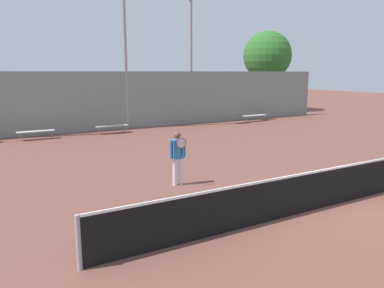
{
  "coord_description": "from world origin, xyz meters",
  "views": [
    {
      "loc": [
        -7.48,
        -6.12,
        3.37
      ],
      "look_at": [
        -1.19,
        4.76,
        0.95
      ],
      "focal_mm": 35.0,
      "sensor_mm": 36.0,
      "label": 1
    }
  ],
  "objects_px": {
    "tennis_player": "(178,155)",
    "bench_courtside_far": "(36,132)",
    "bench_by_gate": "(112,126)",
    "bench_adjacent_court": "(255,116)",
    "light_pole_center_back": "(124,16)",
    "light_pole_near_left": "(191,41)",
    "tennis_net": "(327,187)",
    "tree_green_tall": "(267,56)"
  },
  "relations": [
    {
      "from": "bench_by_gate",
      "to": "light_pole_near_left",
      "type": "xyz_separation_m",
      "value": [
        6.02,
        1.65,
        4.95
      ]
    },
    {
      "from": "bench_by_gate",
      "to": "light_pole_near_left",
      "type": "relative_size",
      "value": 0.21
    },
    {
      "from": "bench_by_gate",
      "to": "light_pole_near_left",
      "type": "bearing_deg",
      "value": 15.32
    },
    {
      "from": "bench_courtside_far",
      "to": "bench_adjacent_court",
      "type": "relative_size",
      "value": 0.99
    },
    {
      "from": "tennis_net",
      "to": "tennis_player",
      "type": "bearing_deg",
      "value": 123.95
    },
    {
      "from": "tennis_net",
      "to": "bench_by_gate",
      "type": "height_order",
      "value": "tennis_net"
    },
    {
      "from": "bench_courtside_far",
      "to": "light_pole_center_back",
      "type": "xyz_separation_m",
      "value": [
        5.36,
        1.37,
        6.13
      ]
    },
    {
      "from": "tennis_player",
      "to": "light_pole_center_back",
      "type": "bearing_deg",
      "value": 80.26
    },
    {
      "from": "bench_adjacent_court",
      "to": "light_pole_center_back",
      "type": "bearing_deg",
      "value": 171.08
    },
    {
      "from": "tennis_player",
      "to": "light_pole_near_left",
      "type": "bearing_deg",
      "value": 62.07
    },
    {
      "from": "bench_courtside_far",
      "to": "light_pole_center_back",
      "type": "height_order",
      "value": "light_pole_center_back"
    },
    {
      "from": "bench_by_gate",
      "to": "bench_courtside_far",
      "type": "bearing_deg",
      "value": -180.0
    },
    {
      "from": "tennis_net",
      "to": "bench_courtside_far",
      "type": "bearing_deg",
      "value": 109.63
    },
    {
      "from": "tennis_net",
      "to": "light_pole_center_back",
      "type": "height_order",
      "value": "light_pole_center_back"
    },
    {
      "from": "tree_green_tall",
      "to": "bench_adjacent_court",
      "type": "bearing_deg",
      "value": -136.35
    },
    {
      "from": "bench_by_gate",
      "to": "tree_green_tall",
      "type": "height_order",
      "value": "tree_green_tall"
    },
    {
      "from": "tennis_player",
      "to": "bench_by_gate",
      "type": "xyz_separation_m",
      "value": [
        1.35,
        10.42,
        -0.51
      ]
    },
    {
      "from": "bench_by_gate",
      "to": "light_pole_center_back",
      "type": "height_order",
      "value": "light_pole_center_back"
    },
    {
      "from": "bench_adjacent_court",
      "to": "light_pole_near_left",
      "type": "xyz_separation_m",
      "value": [
        -4.13,
        1.65,
        4.95
      ]
    },
    {
      "from": "tennis_net",
      "to": "tennis_player",
      "type": "distance_m",
      "value": 4.3
    },
    {
      "from": "tennis_net",
      "to": "bench_by_gate",
      "type": "bearing_deg",
      "value": 94.26
    },
    {
      "from": "bench_adjacent_court",
      "to": "tree_green_tall",
      "type": "bearing_deg",
      "value": 43.65
    },
    {
      "from": "tennis_net",
      "to": "bench_courtside_far",
      "type": "xyz_separation_m",
      "value": [
        -4.98,
        13.97,
        -0.11
      ]
    },
    {
      "from": "tennis_player",
      "to": "bench_courtside_far",
      "type": "height_order",
      "value": "tennis_player"
    },
    {
      "from": "tennis_net",
      "to": "bench_adjacent_court",
      "type": "height_order",
      "value": "tennis_net"
    },
    {
      "from": "light_pole_near_left",
      "to": "light_pole_center_back",
      "type": "distance_m",
      "value": 4.76
    },
    {
      "from": "tennis_net",
      "to": "light_pole_near_left",
      "type": "bearing_deg",
      "value": 72.31
    },
    {
      "from": "bench_adjacent_court",
      "to": "light_pole_center_back",
      "type": "distance_m",
      "value": 10.76
    },
    {
      "from": "bench_adjacent_court",
      "to": "tree_green_tall",
      "type": "distance_m",
      "value": 8.88
    },
    {
      "from": "light_pole_center_back",
      "to": "bench_by_gate",
      "type": "bearing_deg",
      "value": -136.03
    },
    {
      "from": "bench_courtside_far",
      "to": "tennis_net",
      "type": "bearing_deg",
      "value": -70.37
    },
    {
      "from": "bench_courtside_far",
      "to": "bench_by_gate",
      "type": "height_order",
      "value": "same"
    },
    {
      "from": "bench_courtside_far",
      "to": "bench_by_gate",
      "type": "xyz_separation_m",
      "value": [
        3.94,
        0.0,
        -0.0
      ]
    },
    {
      "from": "light_pole_near_left",
      "to": "tree_green_tall",
      "type": "distance_m",
      "value": 10.44
    },
    {
      "from": "bench_courtside_far",
      "to": "bench_adjacent_court",
      "type": "bearing_deg",
      "value": 0.0
    },
    {
      "from": "bench_by_gate",
      "to": "tennis_player",
      "type": "bearing_deg",
      "value": -97.37
    },
    {
      "from": "bench_adjacent_court",
      "to": "light_pole_center_back",
      "type": "relative_size",
      "value": 0.17
    },
    {
      "from": "bench_adjacent_court",
      "to": "tennis_player",
      "type": "bearing_deg",
      "value": -137.83
    },
    {
      "from": "bench_courtside_far",
      "to": "tree_green_tall",
      "type": "distance_m",
      "value": 20.87
    },
    {
      "from": "bench_by_gate",
      "to": "tree_green_tall",
      "type": "bearing_deg",
      "value": 18.76
    },
    {
      "from": "bench_adjacent_court",
      "to": "bench_courtside_far",
      "type": "bearing_deg",
      "value": -180.0
    },
    {
      "from": "bench_courtside_far",
      "to": "bench_by_gate",
      "type": "distance_m",
      "value": 3.94
    }
  ]
}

